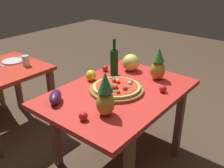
{
  "coord_description": "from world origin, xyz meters",
  "views": [
    {
      "loc": [
        -1.54,
        -1.16,
        1.71
      ],
      "look_at": [
        -0.01,
        0.07,
        0.79
      ],
      "focal_mm": 40.79,
      "sensor_mm": 36.0,
      "label": 1
    }
  ],
  "objects_px": {
    "pineapple_left": "(105,96)",
    "tomato_at_corner": "(83,116)",
    "pizza": "(117,87)",
    "eggplant": "(55,97)",
    "pineapple_right": "(158,65)",
    "pizza_board": "(117,90)",
    "tomato_beside_pepper": "(105,68)",
    "bell_pepper": "(91,76)",
    "display_table": "(119,100)",
    "melon": "(131,63)",
    "tomato_near_board": "(163,89)",
    "wine_bottle": "(114,62)",
    "knife_utensil": "(24,58)",
    "drinking_glass_water": "(26,61)",
    "background_table": "(3,80)",
    "fork_utensil": "(1,65)",
    "dinner_plate": "(12,61)"
  },
  "relations": [
    {
      "from": "background_table",
      "to": "knife_utensil",
      "type": "relative_size",
      "value": 4.6
    },
    {
      "from": "pineapple_right",
      "to": "tomato_near_board",
      "type": "relative_size",
      "value": 4.85
    },
    {
      "from": "pineapple_right",
      "to": "bell_pepper",
      "type": "height_order",
      "value": "pineapple_right"
    },
    {
      "from": "pizza",
      "to": "eggplant",
      "type": "relative_size",
      "value": 2.01
    },
    {
      "from": "pineapple_right",
      "to": "melon",
      "type": "xyz_separation_m",
      "value": [
        0.02,
        0.32,
        -0.05
      ]
    },
    {
      "from": "pizza_board",
      "to": "pizza",
      "type": "xyz_separation_m",
      "value": [
        -0.0,
        -0.0,
        0.03
      ]
    },
    {
      "from": "display_table",
      "to": "pineapple_left",
      "type": "xyz_separation_m",
      "value": [
        -0.36,
        -0.15,
        0.23
      ]
    },
    {
      "from": "wine_bottle",
      "to": "dinner_plate",
      "type": "distance_m",
      "value": 1.19
    },
    {
      "from": "drinking_glass_water",
      "to": "tomato_near_board",
      "type": "bearing_deg",
      "value": -76.16
    },
    {
      "from": "melon",
      "to": "tomato_near_board",
      "type": "distance_m",
      "value": 0.55
    },
    {
      "from": "knife_utensil",
      "to": "display_table",
      "type": "bearing_deg",
      "value": -91.28
    },
    {
      "from": "pizza_board",
      "to": "tomato_at_corner",
      "type": "height_order",
      "value": "tomato_at_corner"
    },
    {
      "from": "eggplant",
      "to": "knife_utensil",
      "type": "xyz_separation_m",
      "value": [
        0.43,
        1.08,
        -0.04
      ]
    },
    {
      "from": "pineapple_left",
      "to": "tomato_at_corner",
      "type": "height_order",
      "value": "pineapple_left"
    },
    {
      "from": "melon",
      "to": "knife_utensil",
      "type": "height_order",
      "value": "melon"
    },
    {
      "from": "tomato_at_corner",
      "to": "fork_utensil",
      "type": "distance_m",
      "value": 1.45
    },
    {
      "from": "bell_pepper",
      "to": "tomato_near_board",
      "type": "distance_m",
      "value": 0.66
    },
    {
      "from": "dinner_plate",
      "to": "background_table",
      "type": "bearing_deg",
      "value": -156.28
    },
    {
      "from": "tomato_near_board",
      "to": "pineapple_right",
      "type": "bearing_deg",
      "value": 39.81
    },
    {
      "from": "background_table",
      "to": "tomato_at_corner",
      "type": "distance_m",
      "value": 1.36
    },
    {
      "from": "pineapple_left",
      "to": "fork_utensil",
      "type": "distance_m",
      "value": 1.51
    },
    {
      "from": "pizza_board",
      "to": "eggplant",
      "type": "xyz_separation_m",
      "value": [
        -0.45,
        0.25,
        0.03
      ]
    },
    {
      "from": "melon",
      "to": "eggplant",
      "type": "relative_size",
      "value": 0.84
    },
    {
      "from": "tomato_at_corner",
      "to": "fork_utensil",
      "type": "relative_size",
      "value": 0.35
    },
    {
      "from": "pineapple_right",
      "to": "tomato_at_corner",
      "type": "height_order",
      "value": "pineapple_right"
    },
    {
      "from": "wine_bottle",
      "to": "knife_utensil",
      "type": "height_order",
      "value": "wine_bottle"
    },
    {
      "from": "tomato_at_corner",
      "to": "drinking_glass_water",
      "type": "bearing_deg",
      "value": 73.0
    },
    {
      "from": "melon",
      "to": "knife_utensil",
      "type": "distance_m",
      "value": 1.25
    },
    {
      "from": "display_table",
      "to": "background_table",
      "type": "xyz_separation_m",
      "value": [
        -0.36,
        1.27,
        -0.04
      ]
    },
    {
      "from": "pizza",
      "to": "pineapple_right",
      "type": "relative_size",
      "value": 1.32
    },
    {
      "from": "background_table",
      "to": "pizza",
      "type": "bearing_deg",
      "value": -74.44
    },
    {
      "from": "melon",
      "to": "eggplant",
      "type": "distance_m",
      "value": 0.91
    },
    {
      "from": "background_table",
      "to": "bell_pepper",
      "type": "xyz_separation_m",
      "value": [
        0.37,
        -0.93,
        0.17
      ]
    },
    {
      "from": "pizza_board",
      "to": "fork_utensil",
      "type": "xyz_separation_m",
      "value": [
        -0.3,
        1.33,
        -0.01
      ]
    },
    {
      "from": "wine_bottle",
      "to": "tomato_near_board",
      "type": "distance_m",
      "value": 0.55
    },
    {
      "from": "pizza_board",
      "to": "bell_pepper",
      "type": "distance_m",
      "value": 0.32
    },
    {
      "from": "pizza",
      "to": "bell_pepper",
      "type": "distance_m",
      "value": 0.32
    },
    {
      "from": "melon",
      "to": "bell_pepper",
      "type": "relative_size",
      "value": 1.6
    },
    {
      "from": "eggplant",
      "to": "drinking_glass_water",
      "type": "relative_size",
      "value": 1.79
    },
    {
      "from": "background_table",
      "to": "melon",
      "type": "bearing_deg",
      "value": -53.18
    },
    {
      "from": "pizza_board",
      "to": "tomato_beside_pepper",
      "type": "relative_size",
      "value": 7.57
    },
    {
      "from": "pineapple_left",
      "to": "eggplant",
      "type": "height_order",
      "value": "pineapple_left"
    },
    {
      "from": "pineapple_right",
      "to": "bell_pepper",
      "type": "bearing_deg",
      "value": 131.65
    },
    {
      "from": "melon",
      "to": "display_table",
      "type": "bearing_deg",
      "value": -156.56
    },
    {
      "from": "pineapple_right",
      "to": "pizza_board",
      "type": "bearing_deg",
      "value": 161.93
    },
    {
      "from": "tomato_at_corner",
      "to": "pineapple_left",
      "type": "bearing_deg",
      "value": -25.04
    },
    {
      "from": "background_table",
      "to": "knife_utensil",
      "type": "bearing_deg",
      "value": 14.22
    },
    {
      "from": "tomato_at_corner",
      "to": "wine_bottle",
      "type": "bearing_deg",
      "value": 23.38
    },
    {
      "from": "bell_pepper",
      "to": "tomato_near_board",
      "type": "relative_size",
      "value": 1.68
    },
    {
      "from": "pizza",
      "to": "wine_bottle",
      "type": "bearing_deg",
      "value": 42.02
    }
  ]
}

